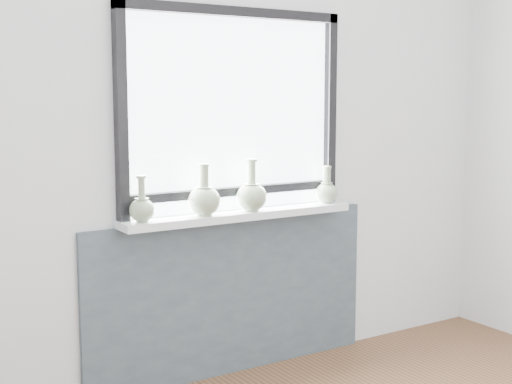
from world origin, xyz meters
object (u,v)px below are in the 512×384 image
windowsill (240,215)px  vase_c (252,195)px  vase_a (142,208)px  vase_b (204,199)px  vase_d (327,191)px

windowsill → vase_c: bearing=-28.2°
vase_c → vase_a: bearing=179.7°
windowsill → vase_a: bearing=-177.3°
windowsill → vase_b: (-0.22, -0.03, 0.11)m
windowsill → vase_b: 0.25m
vase_d → vase_c: bearing=-178.4°
vase_a → vase_d: bearing=0.5°
windowsill → vase_d: bearing=-1.6°
vase_c → vase_d: size_ratio=1.31×
vase_c → vase_b: bearing=179.6°
vase_a → vase_c: vase_c is taller
vase_a → vase_c: 0.62m
vase_d → vase_a: bearing=-179.5°
vase_b → vase_d: size_ratio=1.26×
windowsill → vase_a: 0.57m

